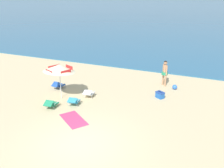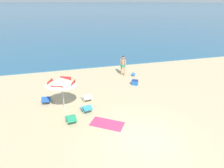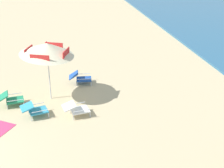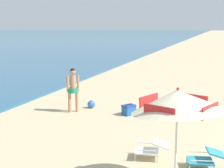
{
  "view_description": "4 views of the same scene",
  "coord_description": "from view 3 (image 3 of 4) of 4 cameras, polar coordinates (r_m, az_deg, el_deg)",
  "views": [
    {
      "loc": [
        4.84,
        -7.54,
        6.07
      ],
      "look_at": [
        -0.89,
        5.45,
        0.76
      ],
      "focal_mm": 38.86,
      "sensor_mm": 36.0,
      "label": 1
    },
    {
      "loc": [
        -3.43,
        -6.64,
        6.19
      ],
      "look_at": [
        -0.22,
        5.09,
        0.82
      ],
      "focal_mm": 30.54,
      "sensor_mm": 36.0,
      "label": 2
    },
    {
      "loc": [
        7.68,
        3.78,
        5.59
      ],
      "look_at": [
        -1.54,
        5.69,
        1.32
      ],
      "focal_mm": 53.05,
      "sensor_mm": 36.0,
      "label": 3
    },
    {
      "loc": [
        -10.17,
        3.08,
        3.4
      ],
      "look_at": [
        0.31,
        6.43,
        1.5
      ],
      "focal_mm": 52.62,
      "sensor_mm": 36.0,
      "label": 4
    }
  ],
  "objects": [
    {
      "name": "beach_umbrella_striped_main",
      "position": [
        11.84,
        -11.14,
        5.93
      ],
      "size": [
        2.61,
        2.62,
        2.24
      ],
      "color": "silver",
      "rests_on": "ground"
    },
    {
      "name": "lounge_chair_under_umbrella",
      "position": [
        11.14,
        -6.22,
        -4.24
      ],
      "size": [
        0.66,
        0.93,
        0.5
      ],
      "color": "white",
      "rests_on": "ground"
    },
    {
      "name": "lounge_chair_beside_umbrella",
      "position": [
        13.51,
        -5.49,
        1.09
      ],
      "size": [
        0.64,
        0.95,
        0.52
      ],
      "color": "#1E4799",
      "rests_on": "ground"
    },
    {
      "name": "lounge_chair_facing_sea",
      "position": [
        11.33,
        -13.24,
        -4.27
      ],
      "size": [
        0.7,
        0.95,
        0.5
      ],
      "color": "teal",
      "rests_on": "ground"
    },
    {
      "name": "lounge_chair_spare_folded",
      "position": [
        12.27,
        -17.06,
        -2.45
      ],
      "size": [
        0.64,
        0.94,
        0.52
      ],
      "color": "#1E7F56",
      "rests_on": "ground"
    }
  ]
}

